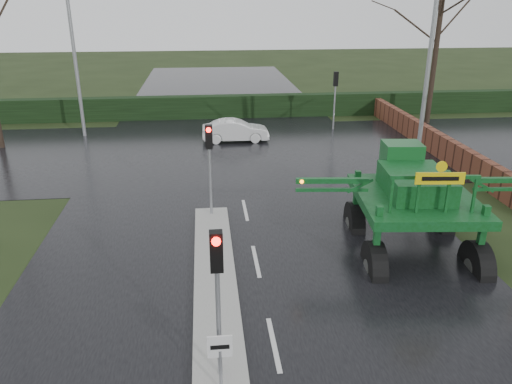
{
  "coord_description": "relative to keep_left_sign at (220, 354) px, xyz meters",
  "views": [
    {
      "loc": [
        -1.43,
        -9.57,
        7.68
      ],
      "look_at": [
        0.09,
        4.84,
        2.0
      ],
      "focal_mm": 35.0,
      "sensor_mm": 36.0,
      "label": 1
    }
  ],
  "objects": [
    {
      "name": "hedge_row",
      "position": [
        1.3,
        25.5,
        -0.31
      ],
      "size": [
        44.0,
        0.9,
        1.5
      ],
      "primitive_type": "cube",
      "color": "black",
      "rests_on": "ground"
    },
    {
      "name": "white_sedan",
      "position": [
        1.6,
        19.41,
        -1.06
      ],
      "size": [
        3.73,
        1.32,
        1.23
      ],
      "primitive_type": "imported",
      "rotation": [
        0.0,
        0.0,
        1.57
      ],
      "color": "silver",
      "rests_on": "ground"
    },
    {
      "name": "tree_right_far",
      "position": [
        14.3,
        22.5,
        5.44
      ],
      "size": [
        7.0,
        7.0,
        12.05
      ],
      "color": "black",
      "rests_on": "ground"
    },
    {
      "name": "ground",
      "position": [
        1.3,
        1.5,
        -1.06
      ],
      "size": [
        140.0,
        140.0,
        0.0
      ],
      "primitive_type": "plane",
      "color": "black",
      "rests_on": "ground"
    },
    {
      "name": "median_island",
      "position": [
        0.0,
        4.5,
        -0.97
      ],
      "size": [
        1.2,
        10.0,
        0.16
      ],
      "primitive_type": "cube",
      "color": "gray",
      "rests_on": "ground"
    },
    {
      "name": "keep_left_sign",
      "position": [
        0.0,
        0.0,
        0.0
      ],
      "size": [
        0.5,
        0.07,
        1.35
      ],
      "color": "gray",
      "rests_on": "ground"
    },
    {
      "name": "traffic_signal_far",
      "position": [
        7.8,
        21.51,
        1.53
      ],
      "size": [
        0.26,
        0.33,
        3.52
      ],
      "rotation": [
        0.0,
        0.0,
        3.14
      ],
      "color": "gray",
      "rests_on": "ground"
    },
    {
      "name": "traffic_signal_near",
      "position": [
        0.0,
        0.49,
        1.53
      ],
      "size": [
        0.26,
        0.33,
        3.52
      ],
      "color": "gray",
      "rests_on": "ground"
    },
    {
      "name": "road_main",
      "position": [
        1.3,
        11.5,
        -1.05
      ],
      "size": [
        14.0,
        80.0,
        0.02
      ],
      "primitive_type": "cube",
      "color": "black",
      "rests_on": "ground"
    },
    {
      "name": "crop_sprayer",
      "position": [
        4.82,
        4.88,
        0.99
      ],
      "size": [
        7.74,
        5.15,
        4.34
      ],
      "rotation": [
        0.0,
        0.0,
        -0.1
      ],
      "color": "black",
      "rests_on": "ground"
    },
    {
      "name": "road_cross",
      "position": [
        1.3,
        17.5,
        -1.05
      ],
      "size": [
        80.0,
        12.0,
        0.02
      ],
      "primitive_type": "cube",
      "color": "black",
      "rests_on": "ground"
    },
    {
      "name": "street_light_left_far",
      "position": [
        -6.89,
        21.5,
        4.93
      ],
      "size": [
        3.85,
        0.3,
        10.0
      ],
      "color": "gray",
      "rests_on": "ground"
    },
    {
      "name": "brick_wall",
      "position": [
        11.8,
        17.5,
        -0.46
      ],
      "size": [
        0.4,
        20.0,
        1.2
      ],
      "primitive_type": "cube",
      "color": "#592D1E",
      "rests_on": "ground"
    },
    {
      "name": "street_light_right",
      "position": [
        9.49,
        13.5,
        4.93
      ],
      "size": [
        3.85,
        0.3,
        10.0
      ],
      "color": "gray",
      "rests_on": "ground"
    },
    {
      "name": "traffic_signal_mid",
      "position": [
        0.0,
        8.99,
        1.53
      ],
      "size": [
        0.26,
        0.33,
        3.52
      ],
      "color": "gray",
      "rests_on": "ground"
    }
  ]
}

